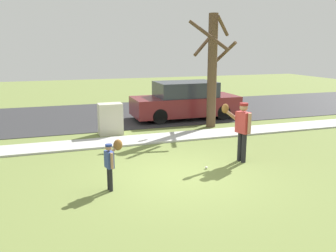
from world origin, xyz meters
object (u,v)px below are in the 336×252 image
at_px(person_child, 111,159).
at_px(parked_suv_maroon, 185,101).
at_px(utility_cabinet, 110,119).
at_px(baseball, 206,168).
at_px(street_tree_near, 212,68).
at_px(person_adult, 241,125).

relative_size(person_child, parked_suv_maroon, 0.24).
bearing_deg(parked_suv_maroon, utility_cabinet, -152.85).
bearing_deg(baseball, person_child, -167.70).
distance_m(street_tree_near, parked_suv_maroon, 2.49).
bearing_deg(person_child, parked_suv_maroon, 44.63).
bearing_deg(baseball, street_tree_near, 63.40).
bearing_deg(person_adult, parked_suv_maroon, -109.68).
height_order(person_adult, street_tree_near, street_tree_near).
relative_size(baseball, street_tree_near, 0.02).
height_order(person_adult, baseball, person_adult).
xyz_separation_m(person_adult, baseball, (-1.15, -0.26, -1.01)).
height_order(person_child, utility_cabinet, utility_cabinet).
height_order(baseball, parked_suv_maroon, parked_suv_maroon).
relative_size(person_adult, parked_suv_maroon, 0.35).
bearing_deg(baseball, person_adult, 12.90).
bearing_deg(parked_suv_maroon, baseball, -106.43).
distance_m(person_child, street_tree_near, 7.27).
bearing_deg(baseball, parked_suv_maroon, 73.57).
height_order(utility_cabinet, street_tree_near, street_tree_near).
distance_m(utility_cabinet, parked_suv_maroon, 4.12).
distance_m(person_adult, parked_suv_maroon, 6.25).
xyz_separation_m(person_adult, street_tree_near, (1.14, 4.30, 1.32)).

